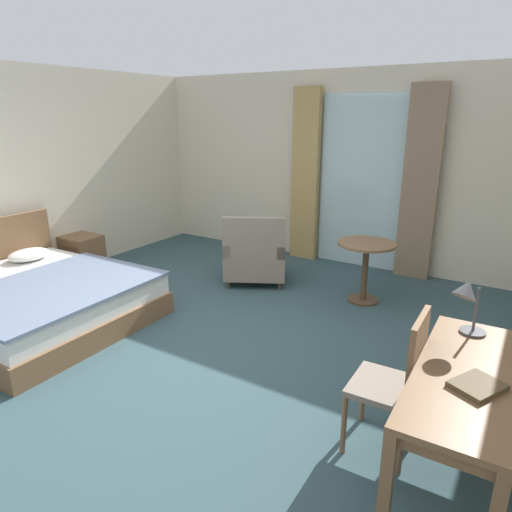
# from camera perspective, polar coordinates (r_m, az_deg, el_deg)

# --- Properties ---
(ground) EXTENTS (6.37, 6.96, 0.10)m
(ground) POSITION_cam_1_polar(r_m,az_deg,el_deg) (4.56, -7.92, -11.13)
(ground) COLOR #334C51
(wall_back) EXTENTS (5.97, 0.12, 2.72)m
(wall_back) POSITION_cam_1_polar(r_m,az_deg,el_deg) (6.83, 9.42, 10.78)
(wall_back) COLOR beige
(wall_back) RESTS_ON ground
(wall_left) EXTENTS (0.12, 6.56, 2.72)m
(wall_left) POSITION_cam_1_polar(r_m,az_deg,el_deg) (6.38, -29.35, 8.36)
(wall_left) COLOR beige
(wall_left) RESTS_ON ground
(balcony_glass_door) EXTENTS (1.20, 0.02, 2.39)m
(balcony_glass_door) POSITION_cam_1_polar(r_m,az_deg,el_deg) (6.60, 13.07, 8.92)
(balcony_glass_door) COLOR silver
(balcony_glass_door) RESTS_ON ground
(curtain_panel_left) EXTENTS (0.41, 0.10, 2.49)m
(curtain_panel_left) POSITION_cam_1_polar(r_m,az_deg,el_deg) (6.81, 6.20, 9.95)
(curtain_panel_left) COLOR tan
(curtain_panel_left) RESTS_ON ground
(curtain_panel_right) EXTENTS (0.45, 0.10, 2.49)m
(curtain_panel_right) POSITION_cam_1_polar(r_m,az_deg,el_deg) (6.28, 19.93, 8.39)
(curtain_panel_right) COLOR #897056
(curtain_panel_right) RESTS_ON ground
(bed) EXTENTS (2.19, 1.95, 0.95)m
(bed) POSITION_cam_1_polar(r_m,az_deg,el_deg) (5.35, -26.25, -4.87)
(bed) COLOR brown
(bed) RESTS_ON ground
(nightstand) EXTENTS (0.49, 0.44, 0.52)m
(nightstand) POSITION_cam_1_polar(r_m,az_deg,el_deg) (6.76, -20.98, 0.26)
(nightstand) COLOR brown
(nightstand) RESTS_ON ground
(writing_desk) EXTENTS (0.56, 1.41, 0.75)m
(writing_desk) POSITION_cam_1_polar(r_m,az_deg,el_deg) (2.89, 24.72, -14.67)
(writing_desk) COLOR brown
(writing_desk) RESTS_ON ground
(desk_chair) EXTENTS (0.41, 0.44, 0.98)m
(desk_chair) POSITION_cam_1_polar(r_m,az_deg,el_deg) (3.07, 17.37, -14.33)
(desk_chair) COLOR gray
(desk_chair) RESTS_ON ground
(desk_lamp) EXTENTS (0.23, 0.33, 0.44)m
(desk_lamp) POSITION_cam_1_polar(r_m,az_deg,el_deg) (3.10, 25.06, -4.66)
(desk_lamp) COLOR #4C4C51
(desk_lamp) RESTS_ON writing_desk
(closed_book) EXTENTS (0.29, 0.32, 0.03)m
(closed_book) POSITION_cam_1_polar(r_m,az_deg,el_deg) (2.71, 26.05, -14.42)
(closed_book) COLOR brown
(closed_book) RESTS_ON writing_desk
(armchair_by_window) EXTENTS (1.02, 0.99, 0.93)m
(armchair_by_window) POSITION_cam_1_polar(r_m,az_deg,el_deg) (5.87, -0.11, -0.03)
(armchair_by_window) COLOR gray
(armchair_by_window) RESTS_ON ground
(round_cafe_table) EXTENTS (0.66, 0.66, 0.72)m
(round_cafe_table) POSITION_cam_1_polar(r_m,az_deg,el_deg) (5.38, 13.63, -0.28)
(round_cafe_table) COLOR brown
(round_cafe_table) RESTS_ON ground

